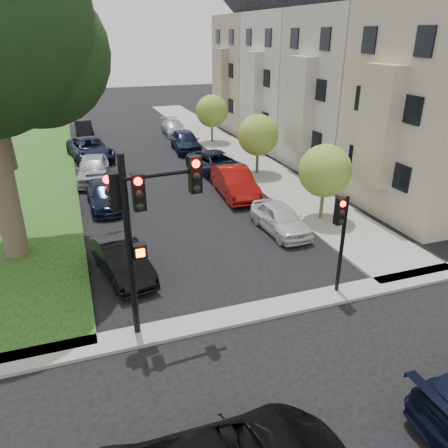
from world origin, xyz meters
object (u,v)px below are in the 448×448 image
object	(u,v)px
traffic_signal_main	(143,214)
car_parked_2	(217,164)
car_parked_5	(122,260)
car_parked_9	(84,129)
car_parked_6	(105,196)
car_parked_7	(93,169)
traffic_signal_secondary	(341,228)
car_parked_1	(235,182)
car_parked_3	(186,141)
car_parked_8	(90,149)
car_parked_0	(280,218)
car_parked_4	(174,128)
small_tree_b	(258,135)
small_tree_a	(325,171)
small_tree_c	(212,111)

from	to	relation	value
traffic_signal_main	car_parked_2	distance (m)	16.75
car_parked_5	car_parked_9	distance (m)	25.95
car_parked_6	car_parked_9	world-z (taller)	car_parked_9
car_parked_7	car_parked_9	xyz separation A→B (m)	(0.10, 13.63, -0.13)
traffic_signal_secondary	car_parked_1	bearing A→B (deg)	88.53
car_parked_3	car_parked_8	distance (m)	7.17
car_parked_1	car_parked_8	xyz separation A→B (m)	(-7.18, 10.79, -0.02)
car_parked_0	car_parked_9	world-z (taller)	car_parked_9
car_parked_4	car_parked_6	world-z (taller)	car_parked_4
traffic_signal_main	car_parked_2	world-z (taller)	traffic_signal_main
car_parked_2	car_parked_5	world-z (taller)	car_parked_2
car_parked_2	traffic_signal_secondary	bearing A→B (deg)	-102.44
car_parked_9	car_parked_5	bearing A→B (deg)	-91.35
small_tree_b	car_parked_4	bearing A→B (deg)	99.45
traffic_signal_main	car_parked_0	world-z (taller)	traffic_signal_main
car_parked_1	car_parked_5	world-z (taller)	car_parked_1
car_parked_3	car_parked_6	world-z (taller)	car_parked_3
car_parked_0	car_parked_2	world-z (taller)	car_parked_2
small_tree_a	car_parked_1	xyz separation A→B (m)	(-2.78, 4.70, -1.72)
small_tree_c	car_parked_2	bearing A→B (deg)	-105.85
small_tree_b	small_tree_c	xyz separation A→B (m)	(0.00, 9.51, 0.03)
traffic_signal_main	car_parked_8	size ratio (longest dim) A/B	1.02
small_tree_a	car_parked_7	bearing A→B (deg)	135.14
car_parked_2	car_parked_7	distance (m)	7.78
small_tree_c	car_parked_6	size ratio (longest dim) A/B	0.90
car_parked_9	traffic_signal_secondary	bearing A→B (deg)	-78.34
small_tree_a	car_parked_4	xyz separation A→B (m)	(-2.28, 21.64, -1.86)
car_parked_3	car_parked_9	bearing A→B (deg)	135.08
traffic_signal_main	car_parked_7	xyz separation A→B (m)	(-0.58, 16.06, -3.12)
car_parked_8	car_parked_9	xyz separation A→B (m)	(-0.06, 8.22, -0.10)
small_tree_c	car_parked_8	bearing A→B (deg)	-168.75
car_parked_2	car_parked_5	xyz separation A→B (m)	(-7.49, -11.09, -0.06)
traffic_signal_secondary	car_parked_1	size ratio (longest dim) A/B	0.76
small_tree_a	car_parked_2	size ratio (longest dim) A/B	0.72
car_parked_4	car_parked_6	bearing A→B (deg)	-113.50
traffic_signal_main	car_parked_8	distance (m)	21.70
car_parked_1	car_parked_8	world-z (taller)	car_parked_1
car_parked_2	car_parked_8	size ratio (longest dim) A/B	0.94
traffic_signal_secondary	small_tree_c	bearing A→B (deg)	82.58
small_tree_c	car_parked_9	world-z (taller)	small_tree_c
traffic_signal_main	car_parked_2	size ratio (longest dim) A/B	1.08
small_tree_b	car_parked_1	distance (m)	4.65
traffic_signal_main	car_parked_6	distance (m)	11.77
small_tree_c	car_parked_1	distance (m)	13.20
car_parked_3	car_parked_5	xyz separation A→B (m)	(-7.14, -17.78, -0.13)
small_tree_b	car_parked_6	bearing A→B (deg)	-165.03
car_parked_6	car_parked_5	bearing A→B (deg)	-92.11
traffic_signal_secondary	car_parked_5	world-z (taller)	traffic_signal_secondary
traffic_signal_main	car_parked_2	bearing A→B (deg)	64.39
car_parked_5	car_parked_7	xyz separation A→B (m)	(-0.19, 12.32, 0.13)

